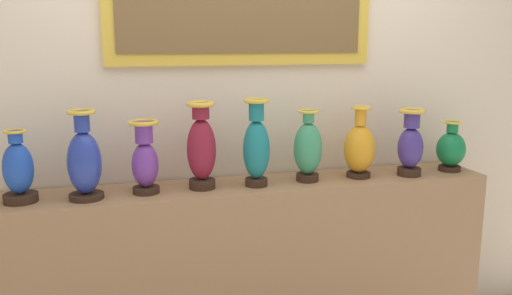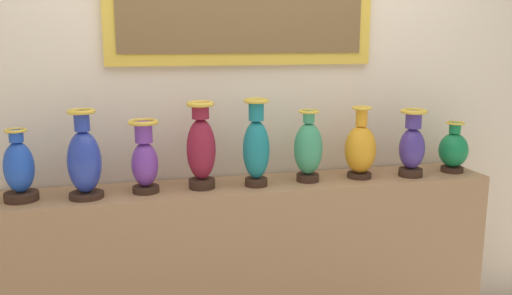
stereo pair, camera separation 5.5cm
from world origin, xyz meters
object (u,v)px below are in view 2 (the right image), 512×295
at_px(vase_sapphire, 19,170).
at_px(vase_jade, 308,149).
at_px(vase_amber, 360,149).
at_px(vase_indigo, 412,145).
at_px(vase_emerald, 453,150).
at_px(vase_burgundy, 201,148).
at_px(vase_violet, 145,159).
at_px(vase_teal, 256,146).
at_px(vase_cobalt, 84,161).

bearing_deg(vase_sapphire, vase_jade, 0.04).
relative_size(vase_amber, vase_indigo, 1.05).
bearing_deg(vase_emerald, vase_jade, 179.60).
relative_size(vase_burgundy, vase_emerald, 1.53).
relative_size(vase_sapphire, vase_violet, 0.94).
xyz_separation_m(vase_jade, vase_indigo, (0.57, -0.04, -0.00)).
bearing_deg(vase_amber, vase_teal, -177.97).
bearing_deg(vase_burgundy, vase_indigo, -2.19).
relative_size(vase_cobalt, vase_violet, 1.18).
bearing_deg(vase_amber, vase_burgundy, 179.68).
bearing_deg(vase_amber, vase_emerald, -0.69).
xyz_separation_m(vase_burgundy, vase_amber, (0.83, -0.00, -0.04)).
xyz_separation_m(vase_sapphire, vase_violet, (0.55, -0.00, 0.02)).
bearing_deg(vase_jade, vase_amber, 0.15).
bearing_deg(vase_violet, vase_amber, 0.24).
distance_m(vase_jade, vase_emerald, 0.84).
relative_size(vase_sapphire, vase_amber, 0.87).
bearing_deg(vase_burgundy, vase_cobalt, -176.35).
bearing_deg(vase_violet, vase_jade, 0.27).
height_order(vase_cobalt, vase_emerald, vase_cobalt).
xyz_separation_m(vase_sapphire, vase_jade, (1.37, 0.00, 0.03)).
relative_size(vase_cobalt, vase_indigo, 1.14).
height_order(vase_teal, vase_indigo, vase_teal).
height_order(vase_violet, vase_emerald, vase_violet).
bearing_deg(vase_emerald, vase_teal, -179.31).
xyz_separation_m(vase_violet, vase_teal, (0.54, -0.02, 0.04)).
distance_m(vase_cobalt, vase_emerald, 1.92).
xyz_separation_m(vase_burgundy, vase_emerald, (1.38, -0.01, -0.08)).
bearing_deg(vase_teal, vase_amber, 2.03).
height_order(vase_burgundy, vase_emerald, vase_burgundy).
height_order(vase_cobalt, vase_indigo, vase_cobalt).
relative_size(vase_jade, vase_amber, 0.98).
bearing_deg(vase_teal, vase_cobalt, -179.31).
distance_m(vase_amber, vase_emerald, 0.55).
bearing_deg(vase_sapphire, vase_amber, 0.06).
bearing_deg(vase_burgundy, vase_sapphire, -179.56).
relative_size(vase_sapphire, vase_indigo, 0.91).
height_order(vase_sapphire, vase_amber, vase_amber).
bearing_deg(vase_emerald, vase_indigo, -173.44).
distance_m(vase_indigo, vase_emerald, 0.28).
bearing_deg(vase_indigo, vase_violet, 178.62).
height_order(vase_cobalt, vase_teal, vase_teal).
distance_m(vase_cobalt, vase_burgundy, 0.54).
height_order(vase_sapphire, vase_emerald, vase_sapphire).
distance_m(vase_cobalt, vase_indigo, 1.65).
relative_size(vase_teal, vase_indigo, 1.21).
xyz_separation_m(vase_sapphire, vase_indigo, (1.93, -0.04, 0.03)).
bearing_deg(vase_sapphire, vase_cobalt, -5.68).
bearing_deg(vase_jade, vase_cobalt, -178.47).
relative_size(vase_teal, vase_jade, 1.18).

